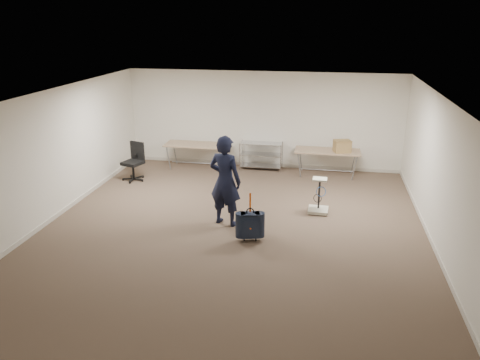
# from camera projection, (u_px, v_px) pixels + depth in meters

# --- Properties ---
(ground) EXTENTS (9.00, 9.00, 0.00)m
(ground) POSITION_uv_depth(u_px,v_px,m) (233.00, 229.00, 9.91)
(ground) COLOR #4E3B2F
(ground) RESTS_ON ground
(room_shell) EXTENTS (8.00, 9.00, 9.00)m
(room_shell) POSITION_uv_depth(u_px,v_px,m) (244.00, 202.00, 11.17)
(room_shell) COLOR white
(room_shell) RESTS_ON ground
(folding_table_left) EXTENTS (1.80, 0.75, 0.73)m
(folding_table_left) POSITION_uv_depth(u_px,v_px,m) (196.00, 146.00, 13.68)
(folding_table_left) COLOR #917358
(folding_table_left) RESTS_ON ground
(folding_table_right) EXTENTS (1.80, 0.75, 0.73)m
(folding_table_right) POSITION_uv_depth(u_px,v_px,m) (327.00, 152.00, 13.02)
(folding_table_right) COLOR #917358
(folding_table_right) RESTS_ON ground
(wire_shelf) EXTENTS (1.22, 0.47, 0.80)m
(wire_shelf) POSITION_uv_depth(u_px,v_px,m) (261.00, 154.00, 13.66)
(wire_shelf) COLOR #B7B9BE
(wire_shelf) RESTS_ON ground
(person) EXTENTS (0.82, 0.65, 1.96)m
(person) POSITION_uv_depth(u_px,v_px,m) (225.00, 181.00, 9.83)
(person) COLOR black
(person) RESTS_ON ground
(suitcase) EXTENTS (0.41, 0.30, 1.02)m
(suitcase) POSITION_uv_depth(u_px,v_px,m) (250.00, 225.00, 9.25)
(suitcase) COLOR #162032
(suitcase) RESTS_ON ground
(office_chair) EXTENTS (0.63, 0.63, 1.03)m
(office_chair) POSITION_uv_depth(u_px,v_px,m) (134.00, 169.00, 12.79)
(office_chair) COLOR black
(office_chair) RESTS_ON ground
(equipment_cart) EXTENTS (0.46, 0.46, 0.82)m
(equipment_cart) POSITION_uv_depth(u_px,v_px,m) (318.00, 203.00, 10.67)
(equipment_cart) COLOR beige
(equipment_cart) RESTS_ON ground
(cardboard_box) EXTENTS (0.51, 0.44, 0.33)m
(cardboard_box) POSITION_uv_depth(u_px,v_px,m) (342.00, 146.00, 12.81)
(cardboard_box) COLOR olive
(cardboard_box) RESTS_ON folding_table_right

